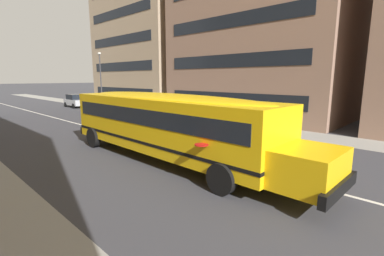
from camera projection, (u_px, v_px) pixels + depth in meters
The scene contains 9 objects.
ground_plane at pixel (147, 142), 15.90m from camera, with size 400.00×400.00×0.00m, color #38383D.
sidewalk_far at pixel (232, 125), 21.80m from camera, with size 120.00×3.00×0.01m, color gray.
lane_centreline at pixel (147, 142), 15.90m from camera, with size 110.00×0.16×0.01m, color silver.
school_bus at pixel (168, 121), 12.22m from camera, with size 13.53×3.26×3.02m.
parked_car_silver_by_entrance at pixel (76, 101), 34.94m from camera, with size 3.95×1.97×1.64m.
parked_car_grey_by_hydrant at pixel (102, 104), 30.90m from camera, with size 3.98×2.03×1.64m.
street_lamp at pixel (100, 73), 33.88m from camera, with size 0.44×0.44×6.80m.
apartment_block_far_left at pixel (155, 45), 37.78m from camera, with size 15.14×11.01×16.50m.
apartment_block_far_centre at pixel (266, 13), 26.08m from camera, with size 16.29×11.29×19.70m.
Camera 1 is at (12.62, -9.34, 3.70)m, focal length 25.51 mm.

